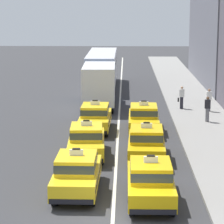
{
  "coord_description": "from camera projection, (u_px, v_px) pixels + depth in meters",
  "views": [
    {
      "loc": [
        0.45,
        -18.85,
        7.93
      ],
      "look_at": [
        -0.37,
        14.27,
        1.3
      ],
      "focal_mm": 89.72,
      "sensor_mm": 36.0,
      "label": 1
    }
  ],
  "objects": [
    {
      "name": "bus_left_fifth",
      "position": [
        102.0,
        68.0,
        51.57
      ],
      "size": [
        2.54,
        11.21,
        3.22
      ],
      "color": "black",
      "rests_on": "ground"
    },
    {
      "name": "pedestrian_by_storefront",
      "position": [
        209.0,
        100.0,
        39.79
      ],
      "size": [
        0.36,
        0.24,
        1.63
      ],
      "color": "slate",
      "rests_on": "sidewalk_curb"
    },
    {
      "name": "lane_stripe_left_right",
      "position": [
        119.0,
        114.0,
        39.65
      ],
      "size": [
        0.14,
        80.0,
        0.01
      ],
      "primitive_type": "cube",
      "color": "silver",
      "rests_on": "ground"
    },
    {
      "name": "pedestrian_trailing",
      "position": [
        207.0,
        109.0,
        36.36
      ],
      "size": [
        0.36,
        0.24,
        1.66
      ],
      "color": "slate",
      "rests_on": "sidewalk_curb"
    },
    {
      "name": "taxi_left_nearest",
      "position": [
        77.0,
        173.0,
        23.29
      ],
      "size": [
        1.88,
        4.58,
        1.96
      ],
      "color": "black",
      "rests_on": "ground"
    },
    {
      "name": "pedestrian_mid_block",
      "position": [
        182.0,
        97.0,
        40.8
      ],
      "size": [
        0.47,
        0.24,
        1.64
      ],
      "color": "#23232D",
      "rests_on": "sidewalk_curb"
    },
    {
      "name": "taxi_left_third",
      "position": [
        95.0,
        117.0,
        34.39
      ],
      "size": [
        1.9,
        4.59,
        1.96
      ],
      "color": "black",
      "rests_on": "ground"
    },
    {
      "name": "taxi_right_nearest",
      "position": [
        150.0,
        181.0,
        22.26
      ],
      "size": [
        1.83,
        4.56,
        1.96
      ],
      "color": "black",
      "rests_on": "ground"
    },
    {
      "name": "taxi_left_second",
      "position": [
        87.0,
        140.0,
        28.71
      ],
      "size": [
        1.99,
        4.63,
        1.96
      ],
      "color": "black",
      "rests_on": "ground"
    },
    {
      "name": "sidewalk_curb",
      "position": [
        209.0,
        130.0,
        34.6
      ],
      "size": [
        4.0,
        90.0,
        0.15
      ],
      "primitive_type": "cube",
      "color": "gray",
      "rests_on": "ground"
    },
    {
      "name": "taxi_right_third",
      "position": [
        144.0,
        118.0,
        34.21
      ],
      "size": [
        1.89,
        4.59,
        1.96
      ],
      "color": "black",
      "rests_on": "ground"
    },
    {
      "name": "taxi_right_second",
      "position": [
        146.0,
        143.0,
        28.23
      ],
      "size": [
        1.93,
        4.61,
        1.96
      ],
      "color": "black",
      "rests_on": "ground"
    },
    {
      "name": "box_truck_left_fourth",
      "position": [
        99.0,
        84.0,
        41.89
      ],
      "size": [
        2.38,
        6.99,
        3.27
      ],
      "color": "black",
      "rests_on": "ground"
    }
  ]
}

